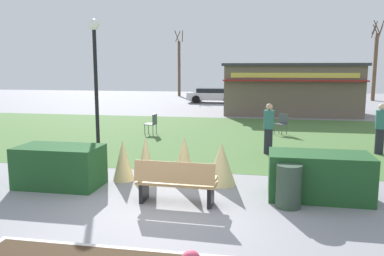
# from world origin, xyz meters

# --- Properties ---
(ground_plane) EXTENTS (80.00, 80.00, 0.00)m
(ground_plane) POSITION_xyz_m (0.00, 0.00, 0.00)
(ground_plane) COLOR gray
(lawn_patch) EXTENTS (36.00, 12.00, 0.01)m
(lawn_patch) POSITION_xyz_m (0.00, 9.10, 0.00)
(lawn_patch) COLOR #446B33
(lawn_patch) RESTS_ON ground_plane
(park_bench) EXTENTS (1.72, 0.58, 0.95)m
(park_bench) POSITION_xyz_m (0.21, 0.51, 0.48)
(park_bench) COLOR tan
(park_bench) RESTS_ON ground_plane
(hedge_left) EXTENTS (1.99, 1.10, 0.99)m
(hedge_left) POSITION_xyz_m (-2.83, 1.25, 0.50)
(hedge_left) COLOR #1E4C23
(hedge_left) RESTS_ON ground_plane
(hedge_right) EXTENTS (2.16, 1.10, 1.01)m
(hedge_right) POSITION_xyz_m (3.21, 1.47, 0.50)
(hedge_right) COLOR #1E4C23
(hedge_right) RESTS_ON ground_plane
(ornamental_grass_behind_left) EXTENTS (0.72, 0.72, 1.05)m
(ornamental_grass_behind_left) POSITION_xyz_m (1.00, 2.10, 0.52)
(ornamental_grass_behind_left) COLOR #D1BC7F
(ornamental_grass_behind_left) RESTS_ON ground_plane
(ornamental_grass_behind_right) EXTENTS (0.53, 0.53, 1.21)m
(ornamental_grass_behind_right) POSITION_xyz_m (-0.82, 1.75, 0.60)
(ornamental_grass_behind_right) COLOR #D1BC7F
(ornamental_grass_behind_right) RESTS_ON ground_plane
(ornamental_grass_behind_center) EXTENTS (0.62, 0.62, 1.21)m
(ornamental_grass_behind_center) POSITION_xyz_m (0.09, 1.99, 0.61)
(ornamental_grass_behind_center) COLOR #D1BC7F
(ornamental_grass_behind_center) RESTS_ON ground_plane
(ornamental_grass_behind_far) EXTENTS (0.54, 0.54, 1.05)m
(ornamental_grass_behind_far) POSITION_xyz_m (-1.50, 2.01, 0.53)
(ornamental_grass_behind_far) COLOR #D1BC7F
(ornamental_grass_behind_far) RESTS_ON ground_plane
(lamppost_mid) EXTENTS (0.36, 0.36, 4.40)m
(lamppost_mid) POSITION_xyz_m (-3.39, 4.75, 2.76)
(lamppost_mid) COLOR black
(lamppost_mid) RESTS_ON ground_plane
(trash_bin) EXTENTS (0.52, 0.52, 0.90)m
(trash_bin) POSITION_xyz_m (2.53, 0.77, 0.45)
(trash_bin) COLOR #2D4233
(trash_bin) RESTS_ON ground_plane
(food_kiosk) EXTENTS (8.27, 5.36, 3.14)m
(food_kiosk) POSITION_xyz_m (3.65, 18.32, 1.58)
(food_kiosk) COLOR #6B5B4C
(food_kiosk) RESTS_ON ground_plane
(cafe_chair_west) EXTENTS (0.61, 0.61, 0.89)m
(cafe_chair_west) POSITION_xyz_m (2.79, 9.95, 0.53)
(cafe_chair_west) COLOR #4C5156
(cafe_chair_west) RESTS_ON ground_plane
(cafe_chair_east) EXTENTS (0.49, 0.49, 0.89)m
(cafe_chair_east) POSITION_xyz_m (-2.72, 8.87, 0.53)
(cafe_chair_east) COLOR #4C5156
(cafe_chair_east) RESTS_ON ground_plane
(person_strolling) EXTENTS (0.34, 0.34, 1.69)m
(person_strolling) POSITION_xyz_m (2.17, 5.86, 0.86)
(person_strolling) COLOR #23232D
(person_strolling) RESTS_ON ground_plane
(person_standing) EXTENTS (0.34, 0.34, 1.69)m
(person_standing) POSITION_xyz_m (5.83, 6.51, 0.86)
(person_standing) COLOR #23232D
(person_standing) RESTS_ON ground_plane
(parked_car_west_slot) EXTENTS (4.20, 2.07, 1.20)m
(parked_car_west_slot) POSITION_xyz_m (-2.19, 25.07, 0.64)
(parked_car_west_slot) COLOR silver
(parked_car_west_slot) RESTS_ON ground_plane
(parked_car_center_slot) EXTENTS (4.27, 2.19, 1.20)m
(parked_car_center_slot) POSITION_xyz_m (2.85, 25.07, 0.64)
(parked_car_center_slot) COLOR navy
(parked_car_center_slot) RESTS_ON ground_plane
(tree_left_bg) EXTENTS (0.91, 0.96, 6.63)m
(tree_left_bg) POSITION_xyz_m (-6.57, 32.11, 2.95)
(tree_left_bg) COLOR brown
(tree_left_bg) RESTS_ON ground_plane
(tree_right_bg) EXTENTS (0.91, 0.96, 6.65)m
(tree_right_bg) POSITION_xyz_m (11.67, 30.14, 2.96)
(tree_right_bg) COLOR brown
(tree_right_bg) RESTS_ON ground_plane
(tree_center_bg) EXTENTS (0.91, 0.96, 6.91)m
(tree_center_bg) POSITION_xyz_m (11.54, 29.45, 3.09)
(tree_center_bg) COLOR brown
(tree_center_bg) RESTS_ON ground_plane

